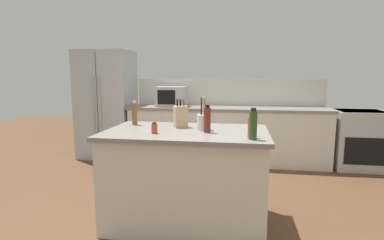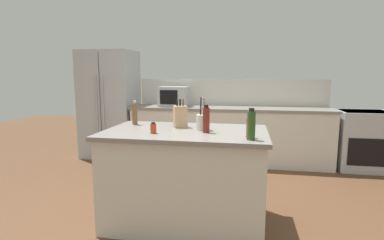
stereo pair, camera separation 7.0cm
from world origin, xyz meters
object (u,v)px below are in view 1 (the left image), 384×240
Objects in this scene: microwave at (171,96)px; hot_sauce_bottle at (251,127)px; refrigerator at (107,104)px; utensil_crock at (203,122)px; pepper_grinder at (135,113)px; range_oven at (358,139)px; olive_oil_bottle at (253,125)px; vinegar_bottle at (207,119)px; spice_jar_paprika at (154,128)px; knife_block at (181,116)px.

microwave is 2.57× the size of hot_sauce_bottle.
refrigerator reaches higher than utensil_crock.
microwave reaches higher than pepper_grinder.
range_oven is 3.13m from olive_oil_bottle.
hot_sauce_bottle is at bearing -62.62° from microwave.
utensil_crock reaches higher than range_oven.
vinegar_bottle is at bearing 149.04° from olive_oil_bottle.
spice_jar_paprika is (-0.47, -0.13, -0.07)m from vinegar_bottle.
refrigerator is at bearing 131.78° from vinegar_bottle.
utensil_crock is at bearing 141.25° from olive_oil_bottle.
knife_block reaches higher than range_oven.
microwave is 1.85× the size of pepper_grinder.
refrigerator is 2.74m from knife_block.
refrigerator is 2.37m from pepper_grinder.
vinegar_bottle is at bearing -20.81° from pepper_grinder.
microwave is 1.66× the size of knife_block.
vinegar_bottle is 2.50× the size of spice_jar_paprika.
microwave is at bearing 99.33° from spice_jar_paprika.
spice_jar_paprika is at bearing -137.77° from range_oven.
range_oven is at bearing -0.69° from refrigerator.
vinegar_bottle is at bearing -66.88° from utensil_crock.
olive_oil_bottle is (-1.76, -2.51, 0.60)m from range_oven.
refrigerator is 18.20× the size of spice_jar_paprika.
utensil_crock is 0.49m from spice_jar_paprika.
utensil_crock is (0.25, -0.11, -0.03)m from knife_block.
hot_sauce_bottle is 1.80× the size of spice_jar_paprika.
range_oven is 3.53× the size of pepper_grinder.
refrigerator reaches higher than spice_jar_paprika.
utensil_crock is 1.23× the size of pepper_grinder.
utensil_crock is 0.14m from vinegar_bottle.
microwave is at bearing 78.71° from knife_block.
vinegar_bottle is (0.05, -0.13, 0.04)m from utensil_crock.
range_oven is 3.06m from hot_sauce_bottle.
range_oven is (4.24, -0.05, -0.48)m from refrigerator.
microwave is at bearing 110.74° from utensil_crock.
refrigerator is at bearing 134.04° from olive_oil_bottle.
microwave reaches higher than olive_oil_bottle.
olive_oil_bottle is at bearing -45.96° from refrigerator.
spice_jar_paprika is (1.60, -2.45, 0.04)m from refrigerator.
olive_oil_bottle is (2.48, -2.57, 0.12)m from refrigerator.
utensil_crock is 3.07× the size of spice_jar_paprika.
range_oven is at bearing 44.00° from utensil_crock.
hot_sauce_bottle is (2.47, -2.48, 0.08)m from refrigerator.
knife_block is 0.52m from pepper_grinder.
spice_jar_paprika is (-0.17, -0.36, -0.07)m from knife_block.
utensil_crock is 1.21× the size of olive_oil_bottle.
utensil_crock is at bearing 30.99° from spice_jar_paprika.
refrigerator reaches higher than microwave.
knife_block is (1.77, -2.08, 0.11)m from refrigerator.
hot_sauce_bottle is 0.72× the size of pepper_grinder.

